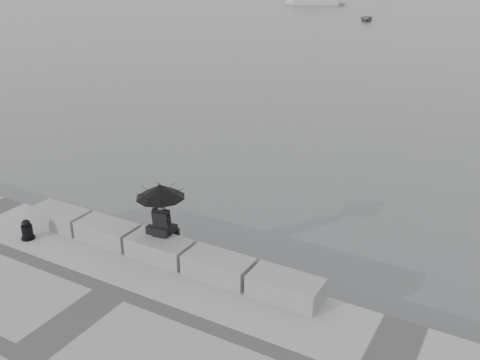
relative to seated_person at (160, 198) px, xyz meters
The scene contains 11 objects.
ground 2.03m from the seated_person, 75.07° to the left, with size 360.00×360.00×0.00m, color #4C4E51.
stone_block_far_left 3.58m from the seated_person, behind, with size 1.60×0.80×0.50m, color gray.
stone_block_left 2.08m from the seated_person, behind, with size 1.60×0.80×0.50m, color gray.
stone_block_centre 1.28m from the seated_person, 74.92° to the right, with size 1.60×0.80×0.50m, color gray.
stone_block_right 2.18m from the seated_person, ahead, with size 1.60×0.80×0.50m, color gray.
stone_block_far_right 3.69m from the seated_person, ahead, with size 1.60×0.80×0.50m, color gray.
seated_person is the anchor object (origin of this frame).
bag 0.95m from the seated_person, 162.32° to the right, with size 0.31×0.18×0.20m, color black.
mooring_bollard 3.93m from the seated_person, 161.29° to the right, with size 0.36×0.36×0.56m.
sailboat_left 82.26m from the seated_person, 109.62° to the left, with size 7.74×5.51×12.90m.
dinghy 59.94m from the seated_person, 102.50° to the left, with size 3.31×1.40×0.56m, color gray.
Camera 1 is at (7.36, -9.41, 7.35)m, focal length 40.00 mm.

